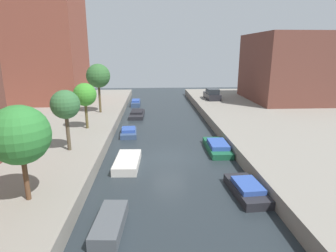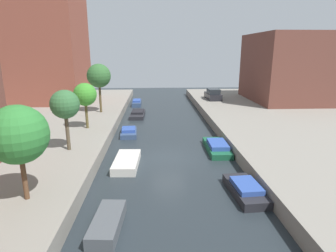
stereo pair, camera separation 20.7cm
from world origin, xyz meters
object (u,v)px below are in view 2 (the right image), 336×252
street_tree_4 (99,76)px  moored_boat_left_1 (107,223)px  parked_car (213,95)px  moored_boat_left_5 (137,103)px  low_block_right (288,68)px  moored_boat_left_4 (138,114)px  moored_boat_left_3 (129,132)px  moored_boat_right_2 (246,190)px  moored_boat_right_3 (217,147)px  street_tree_2 (65,105)px  moored_boat_left_2 (127,162)px  street_tree_1 (18,135)px  street_tree_3 (85,95)px  apartment_tower_far (44,35)px

street_tree_4 → moored_boat_left_1: bearing=-79.2°
parked_car → street_tree_4: bearing=-151.0°
moored_boat_left_5 → parked_car: bearing=-5.8°
low_block_right → street_tree_4: 26.29m
low_block_right → moored_boat_left_4: low_block_right is taller
moored_boat_left_3 → moored_boat_left_1: bearing=-88.9°
parked_car → moored_boat_right_2: 26.97m
moored_boat_left_1 → moored_boat_left_5: bearing=90.8°
parked_car → moored_boat_right_3: (-3.61, -19.34, -1.33)m
street_tree_2 → moored_boat_right_2: (11.42, -5.44, -3.99)m
moored_boat_left_1 → moored_boat_right_3: 12.58m
moored_boat_left_5 → street_tree_4: bearing=-110.8°
moored_boat_right_2 → moored_boat_right_3: bearing=90.2°
street_tree_4 → moored_boat_left_2: size_ratio=1.44×
street_tree_1 → parked_car: size_ratio=1.12×
moored_boat_left_2 → low_block_right: bearing=44.6°
parked_car → moored_boat_left_5: (-11.40, 1.16, -1.29)m
moored_boat_left_1 → moored_boat_left_4: moored_boat_left_4 is taller
moored_boat_left_2 → moored_boat_right_2: moored_boat_right_2 is taller
low_block_right → moored_boat_left_5: low_block_right is taller
moored_boat_left_2 → parked_car: bearing=64.1°
street_tree_3 → moored_boat_right_2: size_ratio=1.11×
apartment_tower_far → street_tree_2: apartment_tower_far is taller
street_tree_1 → street_tree_3: 12.97m
moored_boat_left_2 → street_tree_1: bearing=-124.5°
low_block_right → moored_boat_left_2: bearing=-135.4°
street_tree_1 → moored_boat_left_5: street_tree_1 is taller
street_tree_2 → moored_boat_left_5: 23.04m
street_tree_2 → parked_car: 26.16m
street_tree_4 → moored_boat_left_3: size_ratio=1.77×
street_tree_3 → moored_boat_left_2: (4.24, -6.79, -3.84)m
moored_boat_left_3 → moored_boat_left_2: bearing=-86.2°
apartment_tower_far → street_tree_4: (8.68, -8.21, -4.81)m
moored_boat_left_3 → moored_boat_left_4: (0.42, 8.16, -0.01)m
moored_boat_right_3 → street_tree_3: bearing=160.7°
street_tree_1 → moored_boat_left_3: (3.74, 13.76, -3.96)m
parked_car → moored_boat_left_2: bearing=-115.9°
street_tree_3 → moored_boat_left_5: (3.61, 16.49, -3.76)m
street_tree_4 → parked_car: street_tree_4 is taller
street_tree_2 → moored_boat_left_2: street_tree_2 is taller
moored_boat_left_3 → moored_boat_left_4: bearing=87.0°
moored_boat_left_4 → low_block_right: bearing=13.5°
moored_boat_right_2 → moored_boat_left_3: bearing=122.3°
moored_boat_left_2 → moored_boat_right_2: (7.18, -4.57, 0.04)m
street_tree_3 → street_tree_4: (0.00, 7.00, 1.08)m
moored_boat_left_5 → moored_boat_right_2: moored_boat_left_5 is taller
low_block_right → moored_boat_left_2: 30.12m
apartment_tower_far → street_tree_2: bearing=-67.7°
street_tree_4 → moored_boat_left_3: 8.75m
moored_boat_left_2 → moored_boat_right_3: bearing=21.3°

